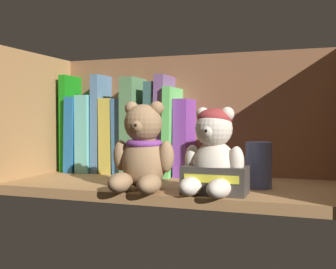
% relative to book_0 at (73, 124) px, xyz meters
% --- Properties ---
extents(shelf_board, '(0.66, 0.29, 0.02)m').
position_rel_book_0_xyz_m(shelf_board, '(0.31, -0.12, -0.13)').
color(shelf_board, '#9E7042').
rests_on(shelf_board, ground).
extents(shelf_back_panel, '(0.69, 0.01, 0.31)m').
position_rel_book_0_xyz_m(shelf_back_panel, '(0.31, 0.03, 0.01)').
color(shelf_back_panel, brown).
rests_on(shelf_back_panel, ground).
extents(shelf_side_panel_left, '(0.02, 0.32, 0.31)m').
position_rel_book_0_xyz_m(shelf_side_panel_left, '(-0.03, -0.12, 0.01)').
color(shelf_side_panel_left, '#9E7042').
rests_on(shelf_side_panel_left, ground).
extents(book_0, '(0.02, 0.10, 0.24)m').
position_rel_book_0_xyz_m(book_0, '(0.00, 0.00, 0.00)').
color(book_0, '#147A12').
rests_on(book_0, shelf_board).
extents(book_1, '(0.03, 0.13, 0.19)m').
position_rel_book_0_xyz_m(book_1, '(0.02, -0.00, -0.03)').
color(book_1, '#1E5C96').
rests_on(book_1, shelf_board).
extents(book_2, '(0.03, 0.12, 0.19)m').
position_rel_book_0_xyz_m(book_2, '(0.06, 0.00, -0.03)').
color(book_2, '#60B3A9').
rests_on(book_2, shelf_board).
extents(book_3, '(0.02, 0.10, 0.24)m').
position_rel_book_0_xyz_m(book_3, '(0.09, 0.00, -0.00)').
color(book_3, '#4E7497').
rests_on(book_3, shelf_board).
extents(book_4, '(0.03, 0.10, 0.18)m').
position_rel_book_0_xyz_m(book_4, '(0.12, 0.00, -0.03)').
color(book_4, gold).
rests_on(book_4, shelf_board).
extents(book_5, '(0.03, 0.10, 0.18)m').
position_rel_book_0_xyz_m(book_5, '(0.15, -0.00, -0.03)').
color(book_5, '#3B6892').
rests_on(book_5, shelf_board).
extents(book_6, '(0.03, 0.12, 0.23)m').
position_rel_book_0_xyz_m(book_6, '(0.18, 0.00, -0.01)').
color(book_6, '#517F50').
rests_on(book_6, shelf_board).
extents(book_7, '(0.02, 0.11, 0.16)m').
position_rel_book_0_xyz_m(book_7, '(0.21, 0.00, -0.04)').
color(book_7, navy).
rests_on(book_7, shelf_board).
extents(book_8, '(0.03, 0.11, 0.22)m').
position_rel_book_0_xyz_m(book_8, '(0.23, 0.00, -0.01)').
color(book_8, '#36605B').
rests_on(book_8, shelf_board).
extents(book_9, '(0.03, 0.12, 0.24)m').
position_rel_book_0_xyz_m(book_9, '(0.26, 0.00, -0.00)').
color(book_9, slate).
rests_on(book_9, shelf_board).
extents(book_10, '(0.02, 0.14, 0.21)m').
position_rel_book_0_xyz_m(book_10, '(0.28, -0.00, -0.02)').
color(book_10, '#60C95E').
rests_on(book_10, shelf_board).
extents(book_11, '(0.03, 0.11, 0.18)m').
position_rel_book_0_xyz_m(book_11, '(0.31, 0.00, -0.03)').
color(book_11, purple).
rests_on(book_11, shelf_board).
extents(teddy_bear_larger, '(0.12, 0.12, 0.17)m').
position_rel_book_0_xyz_m(teddy_bear_larger, '(0.29, -0.22, -0.05)').
color(teddy_bear_larger, '#93704C').
rests_on(teddy_bear_larger, shelf_board).
extents(teddy_bear_smaller, '(0.11, 0.12, 0.15)m').
position_rel_book_0_xyz_m(teddy_bear_smaller, '(0.42, -0.22, -0.05)').
color(teddy_bear_smaller, beige).
rests_on(teddy_bear_smaller, shelf_board).
extents(pillar_candle, '(0.05, 0.05, 0.09)m').
position_rel_book_0_xyz_m(pillar_candle, '(0.49, -0.12, -0.08)').
color(pillar_candle, '#4C5B99').
rests_on(pillar_candle, shelf_board).
extents(small_product_box, '(0.11, 0.06, 0.05)m').
position_rel_book_0_xyz_m(small_product_box, '(0.43, -0.22, -0.10)').
color(small_product_box, '#38332D').
rests_on(small_product_box, shelf_board).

